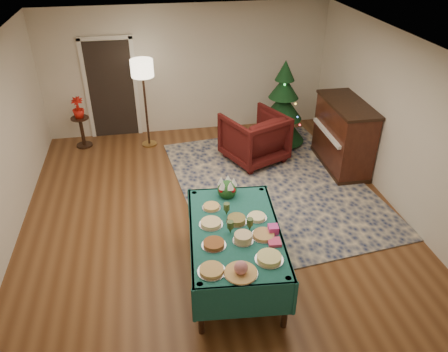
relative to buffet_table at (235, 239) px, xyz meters
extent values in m
plane|color=#593319|center=(-0.07, 1.26, -0.62)|extent=(7.00, 7.00, 0.00)
plane|color=white|center=(-0.07, 1.26, 2.08)|extent=(7.00, 7.00, 0.00)
plane|color=beige|center=(-0.07, 4.76, 0.73)|extent=(6.00, 0.00, 6.00)
plane|color=beige|center=(-0.07, -2.24, 0.73)|extent=(6.00, 0.00, 6.00)
plane|color=beige|center=(2.93, 1.26, 0.73)|extent=(0.00, 7.00, 7.00)
cube|color=black|center=(-1.67, 4.75, 0.40)|extent=(0.92, 0.02, 2.04)
cube|color=silver|center=(-2.17, 4.74, 0.43)|extent=(0.08, 0.04, 2.14)
cube|color=silver|center=(-1.17, 4.74, 0.43)|extent=(0.08, 0.04, 2.14)
cube|color=silver|center=(-1.67, 4.74, 1.48)|extent=(1.08, 0.04, 0.08)
cube|color=#111E43|center=(1.13, 2.09, -0.61)|extent=(3.66, 4.54, 0.02)
cylinder|color=black|center=(-0.56, -0.85, -0.23)|extent=(0.07, 0.07, 0.78)
cylinder|color=black|center=(-0.41, 0.94, -0.23)|extent=(0.07, 0.07, 0.78)
cylinder|color=black|center=(0.41, -0.94, -0.23)|extent=(0.07, 0.07, 0.78)
cylinder|color=black|center=(0.56, 0.85, -0.23)|extent=(0.07, 0.07, 0.78)
cube|color=#165041|center=(0.00, 0.00, 0.13)|extent=(1.31, 2.06, 0.04)
cube|color=#165041|center=(0.09, 0.97, -0.09)|extent=(1.17, 0.13, 0.49)
cube|color=#165041|center=(-0.09, -0.97, -0.09)|extent=(1.17, 0.13, 0.49)
cube|color=#165041|center=(0.56, -0.05, -0.09)|extent=(0.21, 1.99, 0.49)
cube|color=#165041|center=(-0.56, 0.05, -0.09)|extent=(0.21, 1.99, 0.49)
cylinder|color=silver|center=(-0.41, -0.69, 0.16)|extent=(0.32, 0.32, 0.01)
cylinder|color=tan|center=(-0.41, -0.69, 0.18)|extent=(0.27, 0.27, 0.04)
cylinder|color=silver|center=(-0.10, -0.78, 0.16)|extent=(0.38, 0.38, 0.01)
sphere|color=#CC727A|center=(-0.10, -0.78, 0.24)|extent=(0.16, 0.16, 0.16)
cylinder|color=silver|center=(0.27, -0.62, 0.16)|extent=(0.33, 0.33, 0.01)
cylinder|color=#D8D172|center=(0.27, -0.62, 0.19)|extent=(0.28, 0.28, 0.05)
cylinder|color=silver|center=(-0.31, -0.26, 0.16)|extent=(0.30, 0.30, 0.01)
cylinder|color=brown|center=(-0.31, -0.26, 0.19)|extent=(0.26, 0.26, 0.04)
cylinder|color=silver|center=(0.05, -0.24, 0.16)|extent=(0.26, 0.26, 0.01)
cylinder|color=tan|center=(0.05, -0.24, 0.21)|extent=(0.22, 0.22, 0.09)
cylinder|color=silver|center=(0.32, -0.19, 0.16)|extent=(0.31, 0.31, 0.01)
cylinder|color=#B2844C|center=(0.32, -0.19, 0.18)|extent=(0.27, 0.27, 0.03)
cylinder|color=silver|center=(-0.28, 0.15, 0.16)|extent=(0.31, 0.31, 0.01)
cylinder|color=#D8BF7F|center=(-0.28, 0.15, 0.19)|extent=(0.26, 0.26, 0.04)
cylinder|color=silver|center=(0.05, 0.15, 0.16)|extent=(0.27, 0.27, 0.01)
cylinder|color=maroon|center=(0.05, 0.15, 0.20)|extent=(0.23, 0.23, 0.06)
cylinder|color=silver|center=(0.33, 0.18, 0.16)|extent=(0.26, 0.26, 0.01)
cylinder|color=#F2EACC|center=(0.33, 0.18, 0.18)|extent=(0.22, 0.22, 0.03)
cylinder|color=silver|center=(-0.22, 0.52, 0.16)|extent=(0.26, 0.26, 0.01)
cylinder|color=tan|center=(-0.22, 0.52, 0.18)|extent=(0.22, 0.22, 0.03)
cone|color=#2D471E|center=(-0.05, 0.33, 0.20)|extent=(0.07, 0.07, 0.09)
cylinder|color=#2D471E|center=(-0.05, 0.33, 0.29)|extent=(0.08, 0.08, 0.09)
cone|color=#2D471E|center=(0.18, -0.05, 0.20)|extent=(0.07, 0.07, 0.09)
cylinder|color=#2D471E|center=(0.18, -0.05, 0.29)|extent=(0.08, 0.08, 0.09)
cone|color=#2D471E|center=(-0.07, -0.06, 0.20)|extent=(0.07, 0.07, 0.09)
cylinder|color=#2D471E|center=(-0.07, -0.06, 0.29)|extent=(0.08, 0.08, 0.09)
cube|color=#D73B6A|center=(0.41, -0.35, 0.17)|extent=(0.17, 0.17, 0.04)
cube|color=#CF3998|center=(0.46, -0.14, 0.21)|extent=(0.13, 0.13, 0.10)
sphere|color=#1E4C1E|center=(0.04, 0.78, 0.26)|extent=(0.27, 0.27, 0.27)
cone|color=white|center=(0.14, 0.78, 0.38)|extent=(0.10, 0.10, 0.12)
cone|color=white|center=(0.07, 0.86, 0.38)|extent=(0.10, 0.10, 0.12)
cone|color=white|center=(-0.03, 0.83, 0.38)|extent=(0.10, 0.10, 0.12)
cone|color=white|center=(-0.03, 0.72, 0.38)|extent=(0.10, 0.10, 0.12)
cone|color=white|center=(0.07, 0.69, 0.38)|extent=(0.10, 0.10, 0.12)
sphere|color=#B20C0F|center=(0.14, 0.84, 0.30)|extent=(0.07, 0.07, 0.07)
sphere|color=#B20C0F|center=(-0.02, 0.87, 0.30)|extent=(0.07, 0.07, 0.07)
sphere|color=#B20C0F|center=(-0.05, 0.71, 0.30)|extent=(0.07, 0.07, 0.07)
sphere|color=#B20C0F|center=(0.11, 0.68, 0.30)|extent=(0.07, 0.07, 0.07)
imported|color=#44100E|center=(1.01, 3.10, -0.09)|extent=(1.34, 1.31, 1.07)
cylinder|color=#A57F3F|center=(-1.00, 4.12, -0.61)|extent=(0.31, 0.31, 0.03)
cylinder|color=black|center=(-1.00, 4.12, 0.20)|extent=(0.04, 0.04, 1.65)
cylinder|color=#FFEABF|center=(-1.00, 4.12, 1.03)|extent=(0.44, 0.44, 0.33)
cylinder|color=black|center=(-2.34, 4.31, -0.60)|extent=(0.33, 0.33, 0.04)
cylinder|color=black|center=(-2.34, 4.31, -0.31)|extent=(0.07, 0.07, 0.60)
cylinder|color=black|center=(-2.34, 4.31, 0.01)|extent=(0.36, 0.36, 0.03)
imported|color=red|center=(-2.34, 4.31, 0.14)|extent=(0.24, 0.43, 0.24)
cylinder|color=black|center=(1.75, 3.71, -0.55)|extent=(0.11, 0.11, 0.14)
cone|color=black|center=(1.75, 3.71, -0.22)|extent=(0.99, 0.99, 0.62)
cone|color=black|center=(1.75, 3.71, 0.22)|extent=(0.81, 0.81, 0.53)
cone|color=black|center=(1.75, 3.71, 0.62)|extent=(0.61, 0.61, 0.44)
cone|color=black|center=(1.75, 3.71, 0.96)|extent=(0.39, 0.39, 0.40)
cube|color=black|center=(2.60, 2.57, -0.58)|extent=(0.66, 1.48, 0.08)
cube|color=black|center=(2.60, 2.57, 0.02)|extent=(0.64, 1.46, 1.20)
cube|color=black|center=(2.60, 2.57, 0.64)|extent=(0.68, 1.50, 0.05)
cube|color=white|center=(2.28, 2.58, 0.10)|extent=(0.14, 1.25, 0.06)
camera|label=1|loc=(-0.92, -4.27, 3.60)|focal=35.00mm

